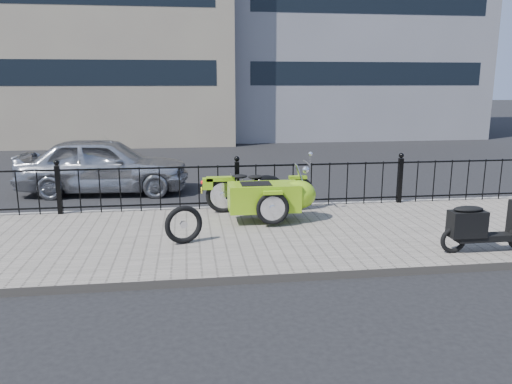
{
  "coord_description": "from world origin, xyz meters",
  "views": [
    {
      "loc": [
        -0.97,
        -8.65,
        2.68
      ],
      "look_at": [
        0.2,
        -0.1,
        0.76
      ],
      "focal_mm": 35.0,
      "sensor_mm": 36.0,
      "label": 1
    }
  ],
  "objects": [
    {
      "name": "sedan_car",
      "position": [
        -3.01,
        3.71,
        0.69
      ],
      "size": [
        4.13,
        1.87,
        1.37
      ],
      "primitive_type": "imported",
      "rotation": [
        0.0,
        0.0,
        1.51
      ],
      "color": "#A4A5AB",
      "rests_on": "ground"
    },
    {
      "name": "sidewalk",
      "position": [
        0.0,
        -0.5,
        0.06
      ],
      "size": [
        30.0,
        3.8,
        0.12
      ],
      "primitive_type": "cube",
      "color": "#686258",
      "rests_on": "ground"
    },
    {
      "name": "iron_fence",
      "position": [
        0.0,
        1.3,
        0.59
      ],
      "size": [
        14.11,
        0.11,
        1.08
      ],
      "color": "black",
      "rests_on": "sidewalk"
    },
    {
      "name": "motorcycle_sidecar",
      "position": [
        0.57,
        0.34,
        0.59
      ],
      "size": [
        2.28,
        1.48,
        0.98
      ],
      "color": "black",
      "rests_on": "sidewalk"
    },
    {
      "name": "ground",
      "position": [
        0.0,
        0.0,
        0.0
      ],
      "size": [
        120.0,
        120.0,
        0.0
      ],
      "primitive_type": "plane",
      "color": "black",
      "rests_on": "ground"
    },
    {
      "name": "building_tan",
      "position": [
        -6.0,
        15.99,
        6.0
      ],
      "size": [
        14.0,
        8.01,
        12.0
      ],
      "color": "gray",
      "rests_on": "ground"
    },
    {
      "name": "curb",
      "position": [
        0.0,
        1.44,
        0.06
      ],
      "size": [
        30.0,
        0.1,
        0.12
      ],
      "primitive_type": "cube",
      "color": "gray",
      "rests_on": "ground"
    },
    {
      "name": "scooter",
      "position": [
        3.42,
        -1.9,
        0.52
      ],
      "size": [
        1.51,
        0.44,
        1.02
      ],
      "color": "black",
      "rests_on": "sidewalk"
    },
    {
      "name": "spare_tire",
      "position": [
        -1.08,
        -0.9,
        0.43
      ],
      "size": [
        0.63,
        0.28,
        0.63
      ],
      "primitive_type": "torus",
      "rotation": [
        1.57,
        0.0,
        0.32
      ],
      "color": "black",
      "rests_on": "sidewalk"
    }
  ]
}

